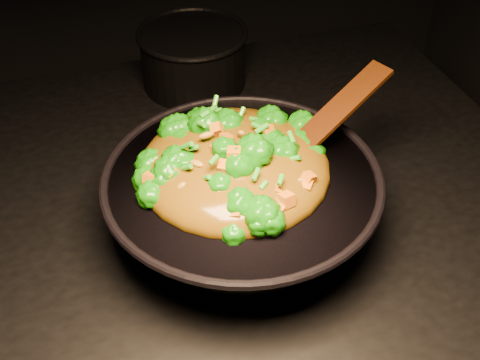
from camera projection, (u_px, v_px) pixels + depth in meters
name	position (u px, v px, depth m)	size (l,w,h in m)	color
stovetop	(207.00, 338.00, 1.32)	(1.20, 0.90, 0.90)	black
wok	(242.00, 204.00, 0.91)	(0.40, 0.40, 0.11)	black
stir_fry	(234.00, 144.00, 0.85)	(0.28, 0.28, 0.10)	#187C08
spatula	(324.00, 124.00, 0.90)	(0.27, 0.04, 0.01)	#351705
back_pot	(193.00, 58.00, 1.23)	(0.21, 0.21, 0.12)	black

